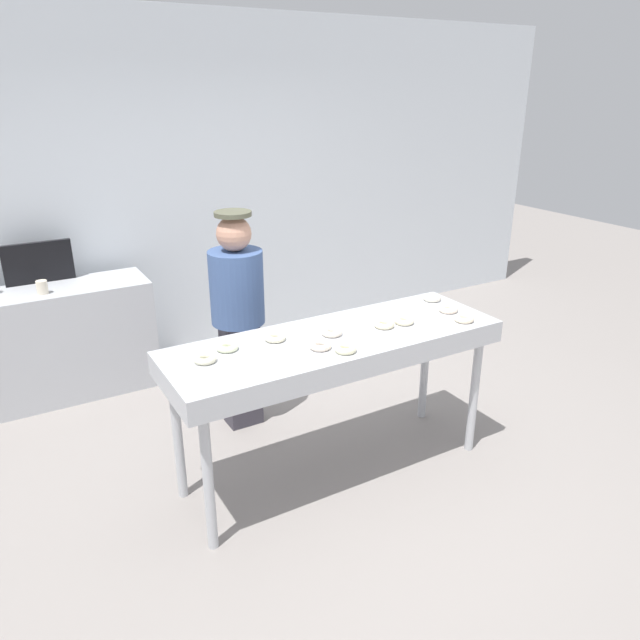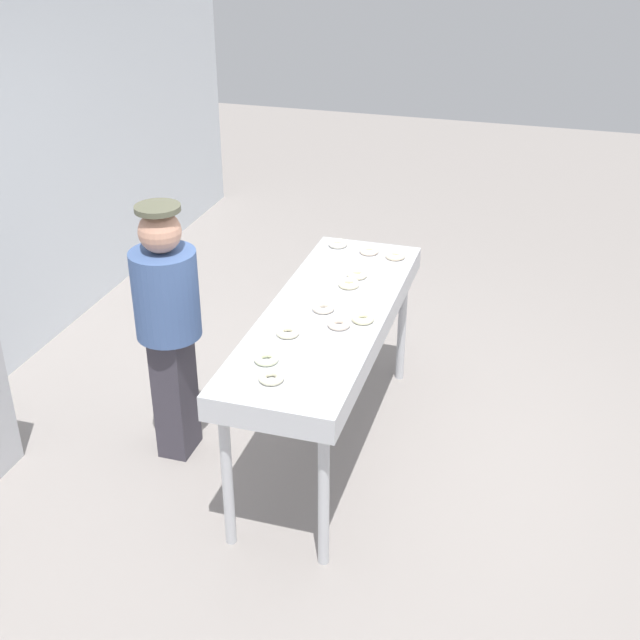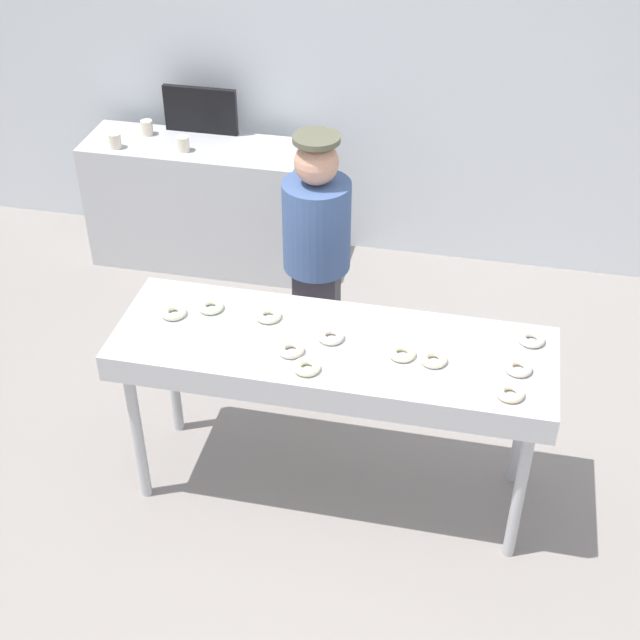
{
  "view_description": "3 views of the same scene",
  "coord_description": "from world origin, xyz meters",
  "px_view_note": "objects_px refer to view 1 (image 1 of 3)",
  "views": [
    {
      "loc": [
        -1.71,
        -2.74,
        2.31
      ],
      "look_at": [
        -0.08,
        0.05,
        1.04
      ],
      "focal_mm": 33.71,
      "sensor_mm": 36.0,
      "label": 1
    },
    {
      "loc": [
        -3.9,
        -1.13,
        3.03
      ],
      "look_at": [
        -0.16,
        -0.0,
        0.96
      ],
      "focal_mm": 46.44,
      "sensor_mm": 36.0,
      "label": 2
    },
    {
      "loc": [
        0.62,
        -3.17,
        3.45
      ],
      "look_at": [
        -0.05,
        -0.03,
        1.08
      ],
      "focal_mm": 50.37,
      "sensor_mm": 36.0,
      "label": 3
    }
  ],
  "objects_px": {
    "sugar_donut_1": "(464,318)",
    "sugar_donut_9": "(448,309)",
    "sugar_donut_8": "(384,324)",
    "menu_display": "(38,262)",
    "prep_counter": "(55,343)",
    "sugar_donut_10": "(345,349)",
    "sugar_donut_3": "(332,332)",
    "sugar_donut_6": "(205,359)",
    "worker_baker": "(238,307)",
    "sugar_donut_2": "(275,337)",
    "sugar_donut_7": "(404,321)",
    "sugar_donut_0": "(227,347)",
    "sugar_donut_4": "(432,298)",
    "sugar_donut_5": "(320,345)",
    "paper_cup_0": "(42,287)",
    "fryer_conveyor": "(336,348)"
  },
  "relations": [
    {
      "from": "sugar_donut_1",
      "to": "sugar_donut_9",
      "type": "bearing_deg",
      "value": 80.91
    },
    {
      "from": "sugar_donut_8",
      "to": "menu_display",
      "type": "xyz_separation_m",
      "value": [
        -1.66,
        2.19,
        0.08
      ]
    },
    {
      "from": "prep_counter",
      "to": "sugar_donut_10",
      "type": "bearing_deg",
      "value": -59.9
    },
    {
      "from": "sugar_donut_3",
      "to": "sugar_donut_6",
      "type": "distance_m",
      "value": 0.77
    },
    {
      "from": "worker_baker",
      "to": "sugar_donut_2",
      "type": "bearing_deg",
      "value": 81.35
    },
    {
      "from": "sugar_donut_3",
      "to": "sugar_donut_7",
      "type": "relative_size",
      "value": 1.0
    },
    {
      "from": "sugar_donut_0",
      "to": "sugar_donut_4",
      "type": "relative_size",
      "value": 1.0
    },
    {
      "from": "sugar_donut_6",
      "to": "menu_display",
      "type": "distance_m",
      "value": 2.18
    },
    {
      "from": "sugar_donut_0",
      "to": "sugar_donut_5",
      "type": "relative_size",
      "value": 1.0
    },
    {
      "from": "sugar_donut_1",
      "to": "sugar_donut_6",
      "type": "distance_m",
      "value": 1.61
    },
    {
      "from": "sugar_donut_3",
      "to": "sugar_donut_0",
      "type": "bearing_deg",
      "value": 169.75
    },
    {
      "from": "paper_cup_0",
      "to": "sugar_donut_1",
      "type": "bearing_deg",
      "value": -43.61
    },
    {
      "from": "menu_display",
      "to": "sugar_donut_5",
      "type": "bearing_deg",
      "value": -62.86
    },
    {
      "from": "sugar_donut_1",
      "to": "paper_cup_0",
      "type": "xyz_separation_m",
      "value": [
        -2.17,
        2.06,
        -0.03
      ]
    },
    {
      "from": "sugar_donut_9",
      "to": "sugar_donut_10",
      "type": "relative_size",
      "value": 1.0
    },
    {
      "from": "sugar_donut_8",
      "to": "fryer_conveyor",
      "type": "bearing_deg",
      "value": 174.25
    },
    {
      "from": "sugar_donut_5",
      "to": "paper_cup_0",
      "type": "bearing_deg",
      "value": 121.15
    },
    {
      "from": "fryer_conveyor",
      "to": "prep_counter",
      "type": "bearing_deg",
      "value": 124.25
    },
    {
      "from": "sugar_donut_9",
      "to": "prep_counter",
      "type": "distance_m",
      "value": 2.99
    },
    {
      "from": "sugar_donut_10",
      "to": "worker_baker",
      "type": "bearing_deg",
      "value": 99.95
    },
    {
      "from": "sugar_donut_4",
      "to": "sugar_donut_10",
      "type": "height_order",
      "value": "same"
    },
    {
      "from": "sugar_donut_7",
      "to": "paper_cup_0",
      "type": "relative_size",
      "value": 1.25
    },
    {
      "from": "sugar_donut_1",
      "to": "sugar_donut_5",
      "type": "relative_size",
      "value": 1.0
    },
    {
      "from": "sugar_donut_5",
      "to": "sugar_donut_9",
      "type": "relative_size",
      "value": 1.0
    },
    {
      "from": "sugar_donut_1",
      "to": "sugar_donut_3",
      "type": "height_order",
      "value": "same"
    },
    {
      "from": "sugar_donut_0",
      "to": "sugar_donut_9",
      "type": "xyz_separation_m",
      "value": [
        1.46,
        -0.16,
        0.0
      ]
    },
    {
      "from": "fryer_conveyor",
      "to": "sugar_donut_9",
      "type": "xyz_separation_m",
      "value": [
        0.83,
        -0.03,
        0.1
      ]
    },
    {
      "from": "fryer_conveyor",
      "to": "sugar_donut_8",
      "type": "bearing_deg",
      "value": -5.75
    },
    {
      "from": "sugar_donut_4",
      "to": "sugar_donut_7",
      "type": "xyz_separation_m",
      "value": [
        -0.42,
        -0.24,
        0.0
      ]
    },
    {
      "from": "sugar_donut_2",
      "to": "prep_counter",
      "type": "height_order",
      "value": "sugar_donut_2"
    },
    {
      "from": "fryer_conveyor",
      "to": "worker_baker",
      "type": "height_order",
      "value": "worker_baker"
    },
    {
      "from": "menu_display",
      "to": "sugar_donut_8",
      "type": "bearing_deg",
      "value": -52.94
    },
    {
      "from": "sugar_donut_5",
      "to": "worker_baker",
      "type": "distance_m",
      "value": 0.97
    },
    {
      "from": "sugar_donut_9",
      "to": "paper_cup_0",
      "type": "bearing_deg",
      "value": 139.3
    },
    {
      "from": "sugar_donut_0",
      "to": "sugar_donut_9",
      "type": "relative_size",
      "value": 1.0
    },
    {
      "from": "sugar_donut_6",
      "to": "menu_display",
      "type": "height_order",
      "value": "menu_display"
    },
    {
      "from": "paper_cup_0",
      "to": "sugar_donut_5",
      "type": "bearing_deg",
      "value": -58.85
    },
    {
      "from": "fryer_conveyor",
      "to": "sugar_donut_10",
      "type": "xyz_separation_m",
      "value": [
        -0.07,
        -0.22,
        0.1
      ]
    },
    {
      "from": "sugar_donut_2",
      "to": "sugar_donut_3",
      "type": "height_order",
      "value": "same"
    },
    {
      "from": "sugar_donut_10",
      "to": "prep_counter",
      "type": "relative_size",
      "value": 0.08
    },
    {
      "from": "sugar_donut_1",
      "to": "worker_baker",
      "type": "xyz_separation_m",
      "value": [
        -1.06,
        1.05,
        -0.06
      ]
    },
    {
      "from": "paper_cup_0",
      "to": "sugar_donut_10",
      "type": "bearing_deg",
      "value": -58.17
    },
    {
      "from": "prep_counter",
      "to": "sugar_donut_0",
      "type": "bearing_deg",
      "value": -68.73
    },
    {
      "from": "fryer_conveyor",
      "to": "sugar_donut_6",
      "type": "distance_m",
      "value": 0.79
    },
    {
      "from": "sugar_donut_5",
      "to": "sugar_donut_10",
      "type": "bearing_deg",
      "value": -47.36
    },
    {
      "from": "sugar_donut_2",
      "to": "sugar_donut_6",
      "type": "bearing_deg",
      "value": -171.11
    },
    {
      "from": "sugar_donut_2",
      "to": "menu_display",
      "type": "height_order",
      "value": "menu_display"
    },
    {
      "from": "sugar_donut_2",
      "to": "fryer_conveyor",
      "type": "bearing_deg",
      "value": -19.7
    },
    {
      "from": "sugar_donut_0",
      "to": "sugar_donut_7",
      "type": "bearing_deg",
      "value": -9.3
    },
    {
      "from": "sugar_donut_0",
      "to": "sugar_donut_3",
      "type": "height_order",
      "value": "same"
    }
  ]
}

